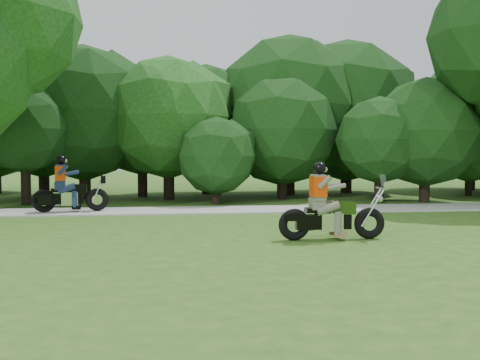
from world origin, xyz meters
name	(u,v)px	position (x,y,z in m)	size (l,w,h in m)	color
ground	(340,253)	(0.00, 0.00, 0.00)	(100.00, 100.00, 0.00)	#2C5317
walkway	(271,209)	(0.00, 8.00, 0.03)	(60.00, 2.20, 0.06)	#ADADA7
tree_line	(281,118)	(1.61, 14.40, 3.61)	(41.16, 12.23, 7.61)	black
chopper_motorcycle	(327,211)	(0.20, 1.63, 0.67)	(2.53, 0.68, 1.81)	black
touring_motorcycle	(66,191)	(-6.91, 7.81, 0.74)	(2.45, 0.96, 1.87)	black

